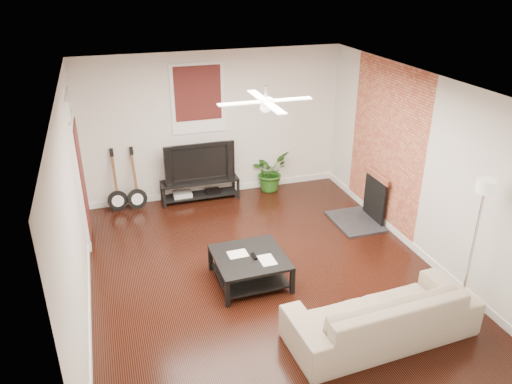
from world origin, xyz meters
TOP-DOWN VIEW (x-y plane):
  - room at (0.00, 0.00)m, footprint 5.01×6.01m
  - brick_accent at (2.49, 1.00)m, footprint 0.02×2.20m
  - fireplace at (2.20, 1.00)m, footprint 0.80×1.10m
  - window_back at (-0.30, 2.97)m, footprint 1.00×0.06m
  - door_left at (-2.46, 1.90)m, footprint 0.08×1.00m
  - tv_stand at (-0.38, 2.78)m, footprint 1.49×0.40m
  - tv at (-0.38, 2.80)m, footprint 1.33×0.17m
  - coffee_table at (-0.26, -0.13)m, footprint 1.01×1.01m
  - sofa at (0.92, -1.73)m, footprint 2.38×1.04m
  - floor_lamp at (2.20, -1.63)m, footprint 0.33×0.33m
  - potted_plant at (1.06, 2.82)m, footprint 0.95×0.93m
  - guitar_left at (-1.94, 2.75)m, footprint 0.38×0.27m
  - guitar_right at (-1.59, 2.72)m, footprint 0.40×0.31m
  - ceiling_fan at (0.00, 0.00)m, footprint 1.24×1.24m

SIDE VIEW (x-z plane):
  - tv_stand at x=-0.38m, z-range 0.00..0.42m
  - coffee_table at x=-0.26m, z-range 0.00..0.42m
  - sofa at x=0.92m, z-range 0.00..0.68m
  - potted_plant at x=1.06m, z-range 0.00..0.80m
  - fireplace at x=2.20m, z-range 0.00..0.92m
  - guitar_left at x=-1.94m, z-range 0.00..1.20m
  - guitar_right at x=-1.59m, z-range 0.00..1.20m
  - tv at x=-0.38m, z-range 0.42..1.18m
  - floor_lamp at x=2.20m, z-range 0.00..1.90m
  - door_left at x=-2.46m, z-range 0.00..2.50m
  - room at x=0.00m, z-range 0.00..2.80m
  - brick_accent at x=2.49m, z-range 0.00..2.80m
  - window_back at x=-0.30m, z-range 1.30..2.60m
  - ceiling_fan at x=0.00m, z-range 2.44..2.76m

